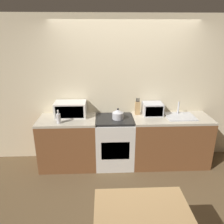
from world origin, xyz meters
name	(u,v)px	position (x,y,z in m)	size (l,w,h in m)	color
ground_plane	(128,186)	(0.00, 0.00, 0.00)	(16.00, 16.00, 0.00)	brown
wall_back	(124,91)	(0.00, 1.00, 1.30)	(10.00, 0.06, 2.60)	beige
counter_left_run	(69,142)	(-1.01, 0.66, 0.45)	(0.99, 0.62, 0.90)	brown
counter_right_run	(170,140)	(0.82, 0.66, 0.45)	(1.36, 0.62, 0.90)	brown
stove_range	(114,142)	(-0.19, 0.66, 0.45)	(0.66, 0.62, 0.90)	silver
kettle	(118,114)	(-0.13, 0.63, 0.98)	(0.19, 0.19, 0.19)	#B7B7BC
microwave	(71,109)	(-0.95, 0.79, 1.03)	(0.54, 0.33, 0.26)	silver
bottle	(58,118)	(-1.11, 0.48, 0.99)	(0.07, 0.07, 0.22)	silver
knife_block	(138,108)	(0.23, 0.83, 1.02)	(0.09, 0.07, 0.31)	tan
toaster_oven	(152,109)	(0.50, 0.80, 1.01)	(0.34, 0.30, 0.22)	silver
sink_basin	(180,116)	(0.97, 0.67, 0.92)	(0.49, 0.39, 0.24)	silver
dining_table	(142,220)	(-0.03, -1.29, 0.64)	(0.89, 0.63, 0.75)	tan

